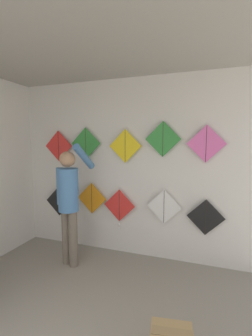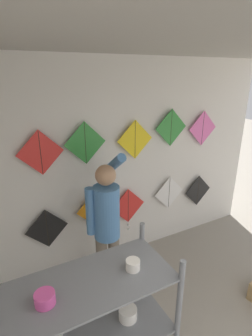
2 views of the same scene
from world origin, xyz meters
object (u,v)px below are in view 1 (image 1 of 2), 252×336
(kite_0, at_px, (59,201))
(kite_6, at_px, (86,143))
(kite_4, at_px, (206,217))
(kite_2, at_px, (119,207))
(shopkeeper, at_px, (69,198))
(kite_5, at_px, (59,146))
(kite_9, at_px, (206,144))
(kite_1, at_px, (92,198))
(kite_7, at_px, (125,146))
(kite_3, at_px, (164,207))
(kite_8, at_px, (163,139))

(kite_0, bearing_deg, kite_6, 0.00)
(kite_4, bearing_deg, kite_0, 180.00)
(kite_2, distance_m, kite_6, 1.18)
(shopkeeper, distance_m, kite_4, 1.99)
(kite_5, xyz_separation_m, kite_6, (0.53, 0.00, 0.05))
(kite_2, relative_size, kite_9, 1.26)
(kite_1, bearing_deg, kite_9, 0.00)
(kite_2, xyz_separation_m, kite_6, (-0.59, 0.00, 1.02))
(kite_1, xyz_separation_m, kite_7, (0.60, 0.00, 0.88))
(kite_0, xyz_separation_m, kite_9, (2.43, 0.00, 1.02))
(kite_3, relative_size, kite_4, 1.00)
(kite_7, bearing_deg, kite_0, 180.00)
(shopkeeper, xyz_separation_m, kite_2, (0.58, 0.55, -0.24))
(kite_6, xyz_separation_m, kite_9, (1.87, 0.00, -0.00))
(kite_3, height_order, kite_6, kite_6)
(kite_3, xyz_separation_m, kite_4, (0.60, 0.00, -0.10))
(kite_4, xyz_separation_m, kite_8, (-0.63, 0.00, 1.11))
(kite_5, xyz_separation_m, kite_9, (2.40, 0.00, 0.04))
(kite_1, distance_m, kite_9, 2.00)
(kite_4, xyz_separation_m, kite_5, (-2.43, 0.00, 1.00))
(kite_8, bearing_deg, kite_3, 0.00)
(kite_0, distance_m, kite_5, 0.98)
(kite_1, relative_size, kite_8, 1.00)
(shopkeeper, bearing_deg, kite_0, 151.53)
(shopkeeper, distance_m, kite_5, 1.06)
(kite_6, relative_size, kite_8, 1.00)
(kite_3, distance_m, kite_4, 0.61)
(kite_0, bearing_deg, kite_7, 0.00)
(kite_4, distance_m, kite_6, 2.17)
(kite_9, bearing_deg, kite_7, 180.00)
(kite_3, bearing_deg, kite_6, 180.00)
(kite_4, bearing_deg, shopkeeper, -163.90)
(kite_1, xyz_separation_m, kite_3, (1.22, 0.00, -0.03))
(kite_5, distance_m, kite_7, 1.22)
(kite_2, height_order, kite_8, kite_8)
(kite_3, xyz_separation_m, kite_9, (0.57, 0.00, 0.95))
(shopkeeper, relative_size, kite_2, 2.71)
(shopkeeper, distance_m, kite_9, 2.09)
(kite_0, relative_size, kite_5, 1.00)
(kite_1, relative_size, kite_2, 0.79)
(kite_3, relative_size, kite_5, 1.00)
(kite_1, bearing_deg, shopkeeper, -98.58)
(kite_0, height_order, kite_9, kite_9)
(kite_1, height_order, kite_4, kite_1)
(kite_0, relative_size, kite_4, 1.00)
(kite_3, bearing_deg, kite_1, 180.00)
(kite_2, bearing_deg, kite_5, 179.96)
(kite_3, bearing_deg, kite_8, 180.00)
(kite_5, relative_size, kite_7, 1.00)
(kite_8, bearing_deg, kite_9, 0.00)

